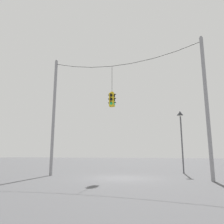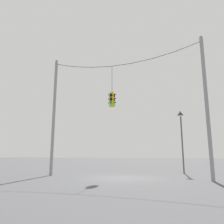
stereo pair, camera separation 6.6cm
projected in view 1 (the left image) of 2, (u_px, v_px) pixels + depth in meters
name	position (u px, v px, depth m)	size (l,w,h in m)	color
ground_plane	(122.00, 178.00, 14.39)	(200.00, 200.00, 0.00)	#4C4C4F
utility_pole_left	(54.00, 115.00, 17.11)	(0.23, 0.23, 9.22)	gray
utility_pole_right	(207.00, 104.00, 13.50)	(0.23, 0.23, 9.22)	gray
span_wire	(121.00, 61.00, 16.01)	(11.09, 0.03, 0.89)	black
traffic_light_near_left_pole	(112.00, 99.00, 15.68)	(0.58, 0.58, 3.07)	yellow
street_lamp	(181.00, 126.00, 18.56)	(0.52, 0.90, 5.18)	#515156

